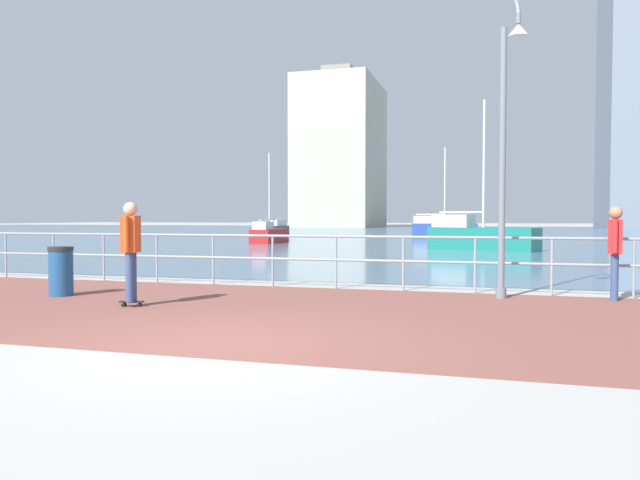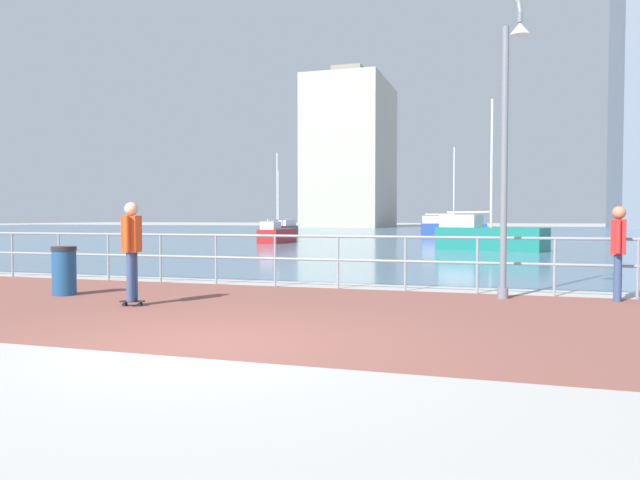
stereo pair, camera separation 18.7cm
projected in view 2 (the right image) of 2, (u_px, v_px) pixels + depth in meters
ground at (459, 237)px, 45.14m from camera, size 220.00×220.00×0.00m
brick_paving at (284, 311)px, 9.43m from camera, size 28.00×6.38×0.01m
harbor_water at (467, 233)px, 55.46m from camera, size 180.00×88.00×0.00m
waterfront_railing at (338, 252)px, 12.45m from camera, size 25.25×0.06×1.12m
lamppost at (509, 130)px, 10.67m from camera, size 0.51×0.77×5.49m
skateboarder at (132, 244)px, 9.99m from camera, size 0.41×0.55×1.73m
bystander at (618, 245)px, 10.58m from camera, size 0.30×0.56×1.68m
trash_bin at (64, 271)px, 11.41m from camera, size 0.46×0.46×0.93m
sailboat_gray at (451, 229)px, 44.96m from camera, size 4.87×1.84×6.70m
sailboat_yellow at (277, 234)px, 34.90m from camera, size 1.25×3.74×5.22m
sailboat_navy at (487, 236)px, 27.02m from camera, size 5.01×3.14×6.74m
sailboat_ivory at (280, 229)px, 48.50m from camera, size 2.25×3.90×5.24m
tower_steel at (351, 154)px, 93.00m from camera, size 11.38×17.53×24.23m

